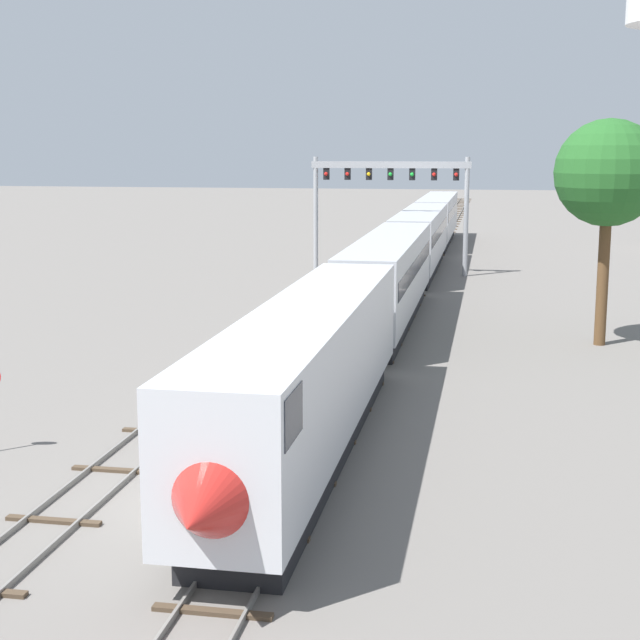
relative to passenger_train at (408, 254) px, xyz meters
The scene contains 6 objects.
ground_plane 39.24m from the passenger_train, 92.93° to the right, with size 400.00×400.00×0.00m, color slate.
track_main 21.05m from the passenger_train, 90.00° to the left, with size 2.60×200.00×0.16m.
track_near 6.12m from the passenger_train, behind, with size 2.60×160.00×0.16m.
passenger_train is the anchor object (origin of this frame).
signal_gantry 10.43m from the passenger_train, 103.49° to the left, with size 12.10×0.49×8.93m.
trackside_tree_left 19.51m from the passenger_train, 54.30° to the right, with size 5.16×5.16×11.00m.
Camera 1 is at (7.52, -23.69, 9.62)m, focal length 53.21 mm.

